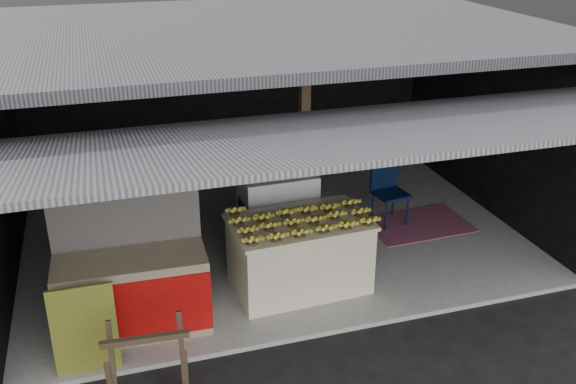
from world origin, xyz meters
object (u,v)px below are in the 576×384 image
object	(u,v)px
water_barrel	(352,250)
plastic_chair	(387,186)
white_crate	(278,211)
neighbor_stall	(133,289)
sawhorse	(147,363)
banana_table	(299,254)

from	to	relation	value
water_barrel	plastic_chair	size ratio (longest dim) A/B	0.55
white_crate	neighbor_stall	world-z (taller)	neighbor_stall
sawhorse	banana_table	bearing A→B (deg)	41.18
plastic_chair	white_crate	bearing A→B (deg)	-177.78
white_crate	plastic_chair	world-z (taller)	white_crate
banana_table	neighbor_stall	xyz separation A→B (m)	(-2.00, -0.27, 0.04)
water_barrel	plastic_chair	distance (m)	1.56
banana_table	sawhorse	size ratio (longest dim) A/B	2.09
water_barrel	neighbor_stall	bearing A→B (deg)	-169.91
white_crate	plastic_chair	size ratio (longest dim) A/B	1.15
water_barrel	plastic_chair	bearing A→B (deg)	48.12
neighbor_stall	sawhorse	world-z (taller)	neighbor_stall
banana_table	white_crate	bearing A→B (deg)	85.24
white_crate	sawhorse	distance (m)	3.26
neighbor_stall	water_barrel	distance (m)	2.85
banana_table	water_barrel	size ratio (longest dim) A/B	3.24
neighbor_stall	banana_table	bearing A→B (deg)	9.98
white_crate	plastic_chair	distance (m)	1.80
neighbor_stall	sawhorse	distance (m)	1.23
sawhorse	plastic_chair	xyz separation A→B (m)	(3.79, 2.87, 0.12)
water_barrel	plastic_chair	xyz separation A→B (m)	(1.02, 1.14, 0.30)
water_barrel	plastic_chair	world-z (taller)	plastic_chair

